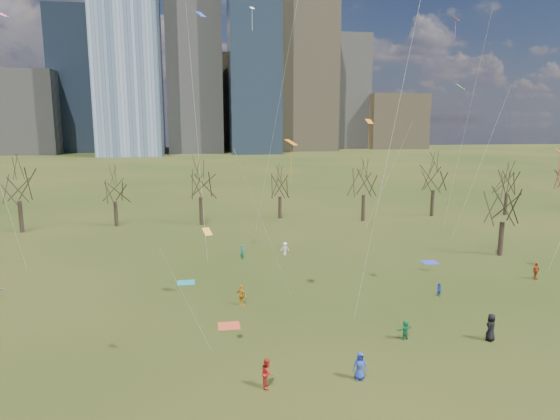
{
  "coord_description": "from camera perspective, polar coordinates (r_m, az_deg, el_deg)",
  "views": [
    {
      "loc": [
        -7.04,
        -31.55,
        15.02
      ],
      "look_at": [
        0.0,
        12.0,
        7.0
      ],
      "focal_mm": 32.0,
      "sensor_mm": 36.0,
      "label": 1
    }
  ],
  "objects": [
    {
      "name": "person_13",
      "position": [
        54.74,
        -4.34,
        -4.79
      ],
      "size": [
        0.64,
        0.69,
        1.58
      ],
      "primitive_type": "imported",
      "rotation": [
        0.0,
        0.0,
        2.16
      ],
      "color": "#1A7561",
      "rests_on": "ground"
    },
    {
      "name": "person_9",
      "position": [
        56.2,
        0.57,
        -4.43
      ],
      "size": [
        1.02,
        0.7,
        1.46
      ],
      "primitive_type": "imported",
      "rotation": [
        0.0,
        0.0,
        6.11
      ],
      "color": "white",
      "rests_on": "ground"
    },
    {
      "name": "kites_airborne",
      "position": [
        46.52,
        5.45,
        7.45
      ],
      "size": [
        58.03,
        37.24,
        26.02
      ],
      "color": "orange",
      "rests_on": "ground"
    },
    {
      "name": "downtown_skyline",
      "position": [
        243.42,
        -8.38,
        15.86
      ],
      "size": [
        212.5,
        78.0,
        118.0
      ],
      "color": "slate",
      "rests_on": "ground"
    },
    {
      "name": "blanket_crimson",
      "position": [
        37.97,
        -5.85,
        -13.03
      ],
      "size": [
        1.6,
        1.5,
        0.03
      ],
      "primitive_type": "cube",
      "color": "#CF4229",
      "rests_on": "ground"
    },
    {
      "name": "bare_tree_row",
      "position": [
        69.7,
        -3.39,
        2.95
      ],
      "size": [
        113.04,
        29.8,
        9.5
      ],
      "color": "black",
      "rests_on": "ground"
    },
    {
      "name": "person_2",
      "position": [
        29.74,
        -1.44,
        -18.1
      ],
      "size": [
        0.8,
        0.96,
        1.75
      ],
      "primitive_type": "imported",
      "rotation": [
        0.0,
        0.0,
        1.39
      ],
      "color": "red",
      "rests_on": "ground"
    },
    {
      "name": "person_10",
      "position": [
        53.64,
        27.2,
        -6.21
      ],
      "size": [
        1.05,
        0.73,
        1.66
      ],
      "primitive_type": "imported",
      "rotation": [
        0.0,
        0.0,
        0.37
      ],
      "color": "#A93C18",
      "rests_on": "ground"
    },
    {
      "name": "blanket_navy",
      "position": [
        55.77,
        16.74,
        -5.75
      ],
      "size": [
        1.6,
        1.5,
        0.03
      ],
      "primitive_type": "cube",
      "color": "#2934C3",
      "rests_on": "ground"
    },
    {
      "name": "person_0",
      "position": [
        30.86,
        9.12,
        -17.19
      ],
      "size": [
        0.9,
        0.67,
        1.68
      ],
      "primitive_type": "imported",
      "rotation": [
        0.0,
        0.0,
        6.11
      ],
      "color": "#223895",
      "rests_on": "ground"
    },
    {
      "name": "person_5",
      "position": [
        36.46,
        14.12,
        -13.13
      ],
      "size": [
        1.38,
        0.82,
        1.42
      ],
      "primitive_type": "imported",
      "rotation": [
        0.0,
        0.0,
        3.47
      ],
      "color": "#1B7D43",
      "rests_on": "ground"
    },
    {
      "name": "person_6",
      "position": [
        38.06,
        22.97,
        -12.24
      ],
      "size": [
        1.11,
        1.05,
        1.92
      ],
      "primitive_type": "imported",
      "rotation": [
        0.0,
        0.0,
        3.79
      ],
      "color": "black",
      "rests_on": "ground"
    },
    {
      "name": "person_8",
      "position": [
        45.53,
        17.7,
        -8.68
      ],
      "size": [
        0.61,
        0.69,
        1.18
      ],
      "primitive_type": "imported",
      "rotation": [
        0.0,
        0.0,
        5.05
      ],
      "color": "#284FB0",
      "rests_on": "ground"
    },
    {
      "name": "person_4",
      "position": [
        41.51,
        -4.42,
        -9.69
      ],
      "size": [
        1.0,
        1.0,
        1.7
      ],
      "primitive_type": "imported",
      "rotation": [
        0.0,
        0.0,
        2.37
      ],
      "color": "orange",
      "rests_on": "ground"
    },
    {
      "name": "blanket_teal",
      "position": [
        47.87,
        -10.69,
        -8.15
      ],
      "size": [
        1.6,
        1.5,
        0.03
      ],
      "primitive_type": "cube",
      "color": "teal",
      "rests_on": "ground"
    },
    {
      "name": "ground",
      "position": [
        35.65,
        3.18,
        -14.63
      ],
      "size": [
        500.0,
        500.0,
        0.0
      ],
      "primitive_type": "plane",
      "color": "black",
      "rests_on": "ground"
    }
  ]
}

